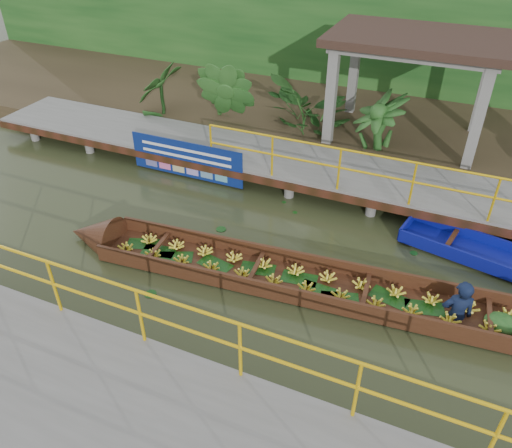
% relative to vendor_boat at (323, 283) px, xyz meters
% --- Properties ---
extents(ground, '(80.00, 80.00, 0.00)m').
position_rel_vendor_boat_xyz_m(ground, '(-2.76, 0.24, -0.20)').
color(ground, '#2D341A').
rests_on(ground, ground).
extents(land_strip, '(30.00, 8.00, 0.45)m').
position_rel_vendor_boat_xyz_m(land_strip, '(-2.76, 7.74, 0.02)').
color(land_strip, '#34291A').
rests_on(land_strip, ground).
extents(far_dock, '(16.00, 2.06, 1.66)m').
position_rel_vendor_boat_xyz_m(far_dock, '(-2.74, 3.67, 0.28)').
color(far_dock, slate).
rests_on(far_dock, ground).
extents(near_dock, '(18.00, 2.40, 1.73)m').
position_rel_vendor_boat_xyz_m(near_dock, '(-1.76, -3.96, 0.10)').
color(near_dock, slate).
rests_on(near_dock, ground).
extents(pavilion, '(4.40, 3.00, 3.00)m').
position_rel_vendor_boat_xyz_m(pavilion, '(0.24, 6.54, 2.62)').
color(pavilion, slate).
rests_on(pavilion, ground).
extents(foliage_backdrop, '(30.00, 0.80, 4.00)m').
position_rel_vendor_boat_xyz_m(foliage_backdrop, '(-2.76, 10.24, 1.80)').
color(foliage_backdrop, '#154216').
rests_on(foliage_backdrop, ground).
extents(vendor_boat, '(10.46, 1.92, 2.01)m').
position_rel_vendor_boat_xyz_m(vendor_boat, '(0.00, 0.00, 0.00)').
color(vendor_boat, '#371B0F').
rests_on(vendor_boat, ground).
extents(blue_banner, '(3.12, 0.04, 0.97)m').
position_rel_vendor_boat_xyz_m(blue_banner, '(-4.45, 2.72, 0.36)').
color(blue_banner, navy).
rests_on(blue_banner, ground).
extents(tropical_plants, '(14.54, 1.54, 1.92)m').
position_rel_vendor_boat_xyz_m(tropical_plants, '(-0.51, 5.54, 1.21)').
color(tropical_plants, '#154216').
rests_on(tropical_plants, ground).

